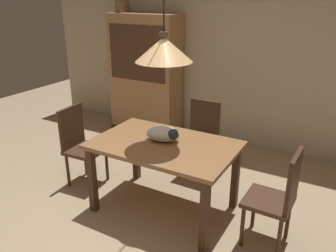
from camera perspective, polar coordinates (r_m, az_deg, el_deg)
ground at (r=3.42m, az=-7.21°, el=-17.34°), size 10.00×10.00×0.00m
back_wall at (r=5.08m, az=10.49°, el=13.29°), size 6.40×0.10×2.90m
dining_table at (r=3.40m, az=-0.62°, el=-4.44°), size 1.40×0.90×0.75m
chair_left_side at (r=4.09m, az=-14.47°, el=-2.68°), size 0.43×0.43×0.93m
chair_right_side at (r=3.12m, az=17.93°, el=-10.96°), size 0.41×0.41×0.93m
chair_far_back at (r=4.17m, az=5.49°, el=-1.58°), size 0.41×0.41×0.93m
cat_sleeping at (r=3.38m, az=-0.70°, el=-1.31°), size 0.40×0.29×0.16m
pendant_lamp at (r=3.10m, az=-0.69°, el=12.72°), size 0.52×0.52×1.30m
hutch_bookcase at (r=5.44m, az=-3.77°, el=8.09°), size 1.12×0.45×1.85m
book_green_slim at (r=5.55m, az=-8.05°, el=19.58°), size 0.03×0.20×0.26m
book_brown_thick at (r=5.51m, az=-7.50°, el=19.39°), size 0.06×0.24×0.22m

